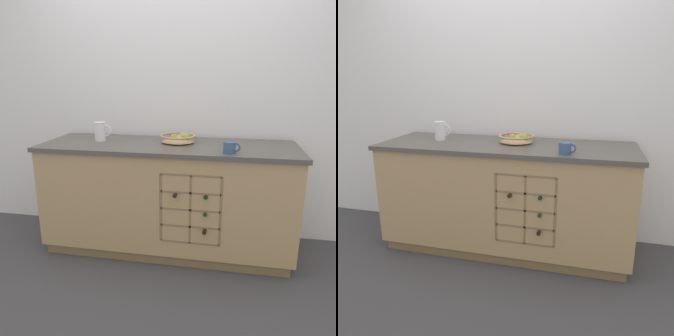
% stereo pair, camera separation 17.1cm
% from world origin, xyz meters
% --- Properties ---
extents(ground_plane, '(14.00, 14.00, 0.00)m').
position_xyz_m(ground_plane, '(0.00, 0.00, 0.00)').
color(ground_plane, '#424247').
extents(back_wall, '(4.43, 0.06, 2.55)m').
position_xyz_m(back_wall, '(0.00, 0.40, 1.27)').
color(back_wall, white).
rests_on(back_wall, ground_plane).
extents(kitchen_island, '(2.07, 0.73, 0.92)m').
position_xyz_m(kitchen_island, '(0.00, -0.00, 0.47)').
color(kitchen_island, olive).
rests_on(kitchen_island, ground_plane).
extents(fruit_bowl, '(0.29, 0.29, 0.08)m').
position_xyz_m(fruit_bowl, '(0.07, 0.08, 0.96)').
color(fruit_bowl, tan).
rests_on(fruit_bowl, kitchen_island).
extents(white_pitcher, '(0.15, 0.10, 0.16)m').
position_xyz_m(white_pitcher, '(-0.59, 0.03, 1.00)').
color(white_pitcher, white).
rests_on(white_pitcher, kitchen_island).
extents(ceramic_mug, '(0.12, 0.09, 0.08)m').
position_xyz_m(ceramic_mug, '(0.50, -0.23, 0.96)').
color(ceramic_mug, '#385684').
rests_on(ceramic_mug, kitchen_island).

